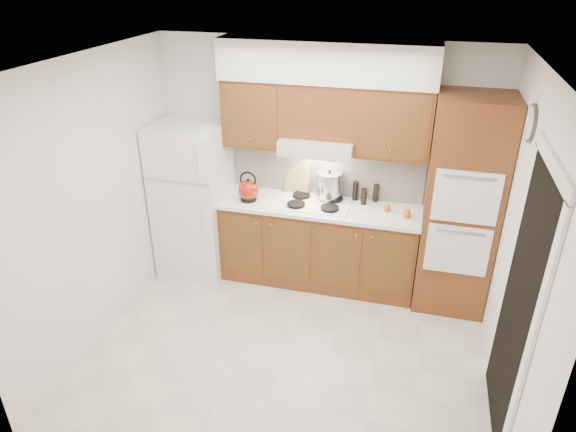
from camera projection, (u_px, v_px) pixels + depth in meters
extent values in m
plane|color=beige|center=(288.00, 347.00, 4.84)|extent=(3.60, 3.60, 0.00)
plane|color=white|center=(288.00, 65.00, 3.67)|extent=(3.60, 3.60, 0.00)
cube|color=white|center=(324.00, 163.00, 5.55)|extent=(3.60, 0.02, 2.60)
cube|color=white|center=(97.00, 201.00, 4.67)|extent=(0.02, 3.00, 2.60)
cube|color=white|center=(520.00, 254.00, 3.84)|extent=(0.02, 3.00, 2.60)
cube|color=white|center=(194.00, 199.00, 5.76)|extent=(0.75, 0.72, 1.72)
cube|color=brown|center=(318.00, 245.00, 5.67)|extent=(2.11, 0.60, 0.90)
cube|color=white|center=(319.00, 207.00, 5.45)|extent=(2.13, 0.62, 0.04)
cube|color=white|center=(326.00, 170.00, 5.57)|extent=(2.11, 0.03, 0.56)
cube|color=brown|center=(461.00, 207.00, 5.03)|extent=(0.70, 0.65, 2.20)
cube|color=brown|center=(255.00, 112.00, 5.32)|extent=(0.63, 0.33, 0.70)
cube|color=brown|center=(394.00, 122.00, 4.99)|extent=(0.73, 0.33, 0.70)
cube|color=silver|center=(318.00, 145.00, 5.24)|extent=(0.75, 0.45, 0.15)
cube|color=brown|center=(320.00, 110.00, 5.13)|extent=(0.75, 0.33, 0.55)
cube|color=silver|center=(326.00, 61.00, 4.89)|extent=(2.13, 0.36, 0.40)
cube|color=white|center=(315.00, 203.00, 5.46)|extent=(0.74, 0.50, 0.01)
cube|color=black|center=(518.00, 308.00, 3.65)|extent=(0.02, 0.90, 2.10)
cylinder|color=#3F3833|center=(531.00, 123.00, 3.93)|extent=(0.02, 0.30, 0.30)
sphere|color=maroon|center=(248.00, 190.00, 5.48)|extent=(0.28, 0.28, 0.22)
cube|color=tan|center=(298.00, 176.00, 5.64)|extent=(0.30, 0.15, 0.38)
cylinder|color=silver|center=(329.00, 185.00, 5.50)|extent=(0.32, 0.32, 0.27)
cylinder|color=black|center=(355.00, 191.00, 5.51)|extent=(0.06, 0.06, 0.21)
cylinder|color=black|center=(376.00, 193.00, 5.48)|extent=(0.07, 0.07, 0.19)
cylinder|color=black|center=(364.00, 196.00, 5.42)|extent=(0.07, 0.07, 0.18)
sphere|color=#FF590D|center=(407.00, 214.00, 5.16)|extent=(0.11, 0.11, 0.09)
sphere|color=#F35F0C|center=(387.00, 208.00, 5.29)|extent=(0.08, 0.08, 0.08)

